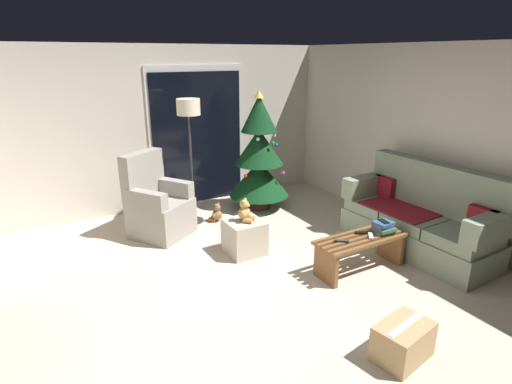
{
  "coord_description": "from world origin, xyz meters",
  "views": [
    {
      "loc": [
        -1.84,
        -3.18,
        2.35
      ],
      "look_at": [
        0.4,
        0.7,
        0.85
      ],
      "focal_mm": 28.9,
      "sensor_mm": 36.0,
      "label": 1
    }
  ],
  "objects_px": {
    "book_stack": "(383,227)",
    "teddy_bear_honey": "(245,212)",
    "remote_graphite": "(342,241)",
    "coffee_table": "(360,248)",
    "cell_phone": "(384,221)",
    "teddy_bear_chestnut_by_tree": "(216,213)",
    "remote_white": "(371,236)",
    "armchair": "(158,207)",
    "couch": "(421,219)",
    "cardboard_box_taped_mid_floor": "(403,341)",
    "floor_lamp": "(189,119)",
    "ottoman": "(244,237)",
    "christmas_tree": "(259,158)",
    "remote_black": "(362,233)"
  },
  "relations": [
    {
      "from": "couch",
      "to": "floor_lamp",
      "type": "bearing_deg",
      "value": 133.24
    },
    {
      "from": "floor_lamp",
      "to": "coffee_table",
      "type": "bearing_deg",
      "value": -64.65
    },
    {
      "from": "couch",
      "to": "cell_phone",
      "type": "bearing_deg",
      "value": -175.16
    },
    {
      "from": "coffee_table",
      "to": "ottoman",
      "type": "xyz_separation_m",
      "value": [
        -0.92,
        1.04,
        -0.06
      ]
    },
    {
      "from": "remote_graphite",
      "to": "teddy_bear_chestnut_by_tree",
      "type": "distance_m",
      "value": 2.21
    },
    {
      "from": "book_stack",
      "to": "coffee_table",
      "type": "bearing_deg",
      "value": 175.17
    },
    {
      "from": "christmas_tree",
      "to": "armchair",
      "type": "height_order",
      "value": "christmas_tree"
    },
    {
      "from": "teddy_bear_chestnut_by_tree",
      "to": "cardboard_box_taped_mid_floor",
      "type": "bearing_deg",
      "value": -88.57
    },
    {
      "from": "couch",
      "to": "teddy_bear_chestnut_by_tree",
      "type": "bearing_deg",
      "value": 131.05
    },
    {
      "from": "cell_phone",
      "to": "teddy_bear_chestnut_by_tree",
      "type": "height_order",
      "value": "cell_phone"
    },
    {
      "from": "remote_graphite",
      "to": "coffee_table",
      "type": "bearing_deg",
      "value": 125.33
    },
    {
      "from": "couch",
      "to": "remote_black",
      "type": "xyz_separation_m",
      "value": [
        -0.97,
        0.03,
        0.02
      ]
    },
    {
      "from": "teddy_bear_honey",
      "to": "teddy_bear_chestnut_by_tree",
      "type": "bearing_deg",
      "value": 83.8
    },
    {
      "from": "remote_white",
      "to": "armchair",
      "type": "height_order",
      "value": "armchair"
    },
    {
      "from": "coffee_table",
      "to": "remote_white",
      "type": "xyz_separation_m",
      "value": [
        0.09,
        -0.05,
        0.15
      ]
    },
    {
      "from": "remote_white",
      "to": "ottoman",
      "type": "height_order",
      "value": "remote_white"
    },
    {
      "from": "remote_black",
      "to": "book_stack",
      "type": "distance_m",
      "value": 0.26
    },
    {
      "from": "book_stack",
      "to": "teddy_bear_chestnut_by_tree",
      "type": "xyz_separation_m",
      "value": [
        -1.1,
        2.17,
        -0.35
      ]
    },
    {
      "from": "remote_black",
      "to": "teddy_bear_chestnut_by_tree",
      "type": "relative_size",
      "value": 0.55
    },
    {
      "from": "book_stack",
      "to": "cardboard_box_taped_mid_floor",
      "type": "height_order",
      "value": "book_stack"
    },
    {
      "from": "couch",
      "to": "cardboard_box_taped_mid_floor",
      "type": "distance_m",
      "value": 2.18
    },
    {
      "from": "remote_graphite",
      "to": "remote_white",
      "type": "relative_size",
      "value": 1.0
    },
    {
      "from": "christmas_tree",
      "to": "floor_lamp",
      "type": "xyz_separation_m",
      "value": [
        -1.13,
        -0.03,
        0.68
      ]
    },
    {
      "from": "cell_phone",
      "to": "couch",
      "type": "bearing_deg",
      "value": 15.36
    },
    {
      "from": "cell_phone",
      "to": "teddy_bear_chestnut_by_tree",
      "type": "distance_m",
      "value": 2.47
    },
    {
      "from": "remote_white",
      "to": "teddy_bear_honey",
      "type": "relative_size",
      "value": 0.55
    },
    {
      "from": "remote_black",
      "to": "cardboard_box_taped_mid_floor",
      "type": "distance_m",
      "value": 1.55
    },
    {
      "from": "floor_lamp",
      "to": "cardboard_box_taped_mid_floor",
      "type": "distance_m",
      "value": 3.81
    },
    {
      "from": "floor_lamp",
      "to": "remote_black",
      "type": "bearing_deg",
      "value": -62.56
    },
    {
      "from": "coffee_table",
      "to": "remote_white",
      "type": "bearing_deg",
      "value": -29.77
    },
    {
      "from": "christmas_tree",
      "to": "armchair",
      "type": "distance_m",
      "value": 1.77
    },
    {
      "from": "remote_graphite",
      "to": "floor_lamp",
      "type": "relative_size",
      "value": 0.09
    },
    {
      "from": "christmas_tree",
      "to": "floor_lamp",
      "type": "height_order",
      "value": "christmas_tree"
    },
    {
      "from": "cell_phone",
      "to": "cardboard_box_taped_mid_floor",
      "type": "distance_m",
      "value": 1.64
    },
    {
      "from": "coffee_table",
      "to": "ottoman",
      "type": "height_order",
      "value": "ottoman"
    },
    {
      "from": "remote_white",
      "to": "book_stack",
      "type": "relative_size",
      "value": 0.6
    },
    {
      "from": "remote_white",
      "to": "teddy_bear_chestnut_by_tree",
      "type": "relative_size",
      "value": 0.55
    },
    {
      "from": "couch",
      "to": "ottoman",
      "type": "xyz_separation_m",
      "value": [
        -1.96,
        1.0,
        -0.19
      ]
    },
    {
      "from": "remote_graphite",
      "to": "christmas_tree",
      "type": "relative_size",
      "value": 0.08
    },
    {
      "from": "book_stack",
      "to": "christmas_tree",
      "type": "xyz_separation_m",
      "value": [
        -0.27,
        2.36,
        0.35
      ]
    },
    {
      "from": "book_stack",
      "to": "teddy_bear_honey",
      "type": "xyz_separation_m",
      "value": [
        -1.22,
        1.06,
        0.07
      ]
    },
    {
      "from": "remote_white",
      "to": "cell_phone",
      "type": "xyz_separation_m",
      "value": [
        0.21,
        0.03,
        0.13
      ]
    },
    {
      "from": "armchair",
      "to": "teddy_bear_chestnut_by_tree",
      "type": "xyz_separation_m",
      "value": [
        0.87,
        0.03,
        -0.28
      ]
    },
    {
      "from": "remote_graphite",
      "to": "teddy_bear_honey",
      "type": "xyz_separation_m",
      "value": [
        -0.64,
        1.01,
        0.12
      ]
    },
    {
      "from": "couch",
      "to": "floor_lamp",
      "type": "relative_size",
      "value": 1.1
    },
    {
      "from": "remote_graphite",
      "to": "cell_phone",
      "type": "height_order",
      "value": "cell_phone"
    },
    {
      "from": "teddy_bear_chestnut_by_tree",
      "to": "armchair",
      "type": "bearing_deg",
      "value": -178.36
    },
    {
      "from": "remote_black",
      "to": "teddy_bear_chestnut_by_tree",
      "type": "bearing_deg",
      "value": -131.19
    },
    {
      "from": "couch",
      "to": "teddy_bear_honey",
      "type": "xyz_separation_m",
      "value": [
        -1.95,
        0.99,
        0.15
      ]
    },
    {
      "from": "book_stack",
      "to": "floor_lamp",
      "type": "distance_m",
      "value": 2.9
    }
  ]
}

